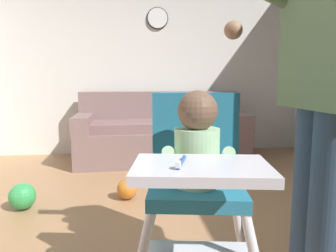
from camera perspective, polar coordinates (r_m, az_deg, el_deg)
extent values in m
cube|color=#9D744E|center=(2.20, 2.96, -20.53)|extent=(5.88, 6.72, 0.10)
cube|color=silver|center=(4.51, -3.07, 12.35)|extent=(5.08, 0.06, 2.68)
cube|color=#7C615F|center=(4.01, -1.15, -3.44)|extent=(2.07, 0.84, 0.40)
cube|color=#7C615F|center=(4.28, -1.66, 3.10)|extent=(2.07, 0.22, 0.46)
cube|color=#7C615F|center=(3.97, -14.82, 0.56)|extent=(0.20, 0.84, 0.20)
cube|color=#7C615F|center=(4.18, 11.82, 1.01)|extent=(0.20, 0.84, 0.20)
cube|color=#7C5D5E|center=(3.90, -7.62, -0.05)|extent=(0.82, 0.60, 0.11)
cube|color=#7C5D5E|center=(4.00, 5.30, 0.19)|extent=(0.82, 0.60, 0.11)
cube|color=#3D4C75|center=(4.29, 8.33, 2.63)|extent=(0.35, 0.12, 0.34)
cylinder|color=white|center=(1.60, -3.81, -18.84)|extent=(0.15, 0.19, 0.57)
cylinder|color=white|center=(1.62, 12.78, -18.74)|extent=(0.19, 0.15, 0.57)
cube|color=teal|center=(1.27, 5.05, -11.28)|extent=(0.42, 0.42, 0.05)
cube|color=teal|center=(1.37, 4.87, -1.31)|extent=(0.37, 0.13, 0.35)
cube|color=white|center=(0.95, 5.98, -7.68)|extent=(0.44, 0.33, 0.03)
cube|color=white|center=(1.25, 5.17, -21.37)|extent=(0.41, 0.17, 0.02)
cylinder|color=#AEDFAD|center=(1.21, 5.17, -5.58)|extent=(0.20, 0.20, 0.22)
sphere|color=brown|center=(1.18, 5.31, 2.74)|extent=(0.15, 0.15, 0.15)
cylinder|color=#AEDFAD|center=(1.17, 0.12, -5.49)|extent=(0.07, 0.15, 0.10)
cylinder|color=#AEDFAD|center=(1.18, 10.38, -5.50)|extent=(0.07, 0.15, 0.10)
cylinder|color=blue|center=(0.94, 2.43, -6.45)|extent=(0.05, 0.13, 0.01)
cube|color=white|center=(0.88, 1.85, -6.88)|extent=(0.02, 0.03, 0.02)
cylinder|color=#304764|center=(1.58, 23.81, -13.27)|extent=(0.14, 0.14, 0.89)
cylinder|color=#304764|center=(1.49, 26.42, -14.75)|extent=(0.14, 0.14, 0.89)
cube|color=#5B7751|center=(1.45, 26.94, 15.26)|extent=(0.21, 0.41, 0.63)
sphere|color=#997051|center=(1.45, 11.61, 16.47)|extent=(0.08, 0.08, 0.08)
sphere|color=green|center=(2.80, -24.61, -11.38)|extent=(0.21, 0.21, 0.21)
sphere|color=orange|center=(2.79, -7.35, -11.13)|extent=(0.17, 0.17, 0.17)
cylinder|color=white|center=(4.54, -1.88, 18.75)|extent=(0.27, 0.03, 0.27)
cylinder|color=black|center=(4.55, -1.90, 18.71)|extent=(0.29, 0.02, 0.29)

